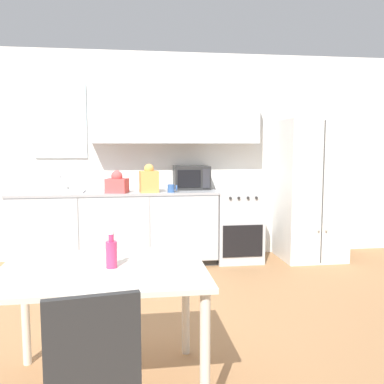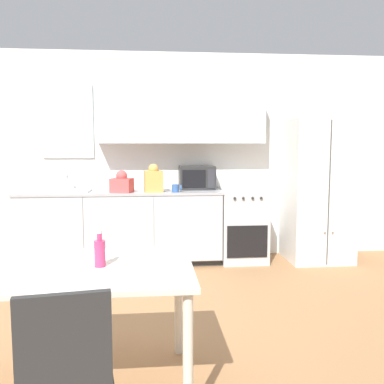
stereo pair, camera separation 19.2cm
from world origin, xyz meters
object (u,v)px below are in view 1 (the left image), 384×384
dining_table (103,284)px  dining_chair_near (93,382)px  oven_range (237,226)px  drink_bottle (111,253)px  refrigerator (311,190)px  microwave (192,178)px  coffee_mug (172,188)px

dining_table → dining_chair_near: 0.85m
oven_range → drink_bottle: (-1.48, -2.83, 0.41)m
dining_table → dining_chair_near: size_ratio=1.31×
oven_range → dining_chair_near: bearing=-112.6°
drink_bottle → oven_range: bearing=62.4°
oven_range → dining_table: oven_range is taller
refrigerator → oven_range: bearing=177.0°
drink_bottle → dining_chair_near: bearing=-93.2°
dining_chair_near → microwave: bearing=66.8°
oven_range → microwave: (-0.58, 0.12, 0.63)m
dining_chair_near → drink_bottle: (0.05, 0.84, 0.32)m
oven_range → coffee_mug: (-0.87, -0.21, 0.52)m
refrigerator → drink_bottle: 3.71m
microwave → dining_table: size_ratio=0.38×
coffee_mug → dining_table: (-0.66, -2.62, -0.30)m
dining_table → microwave: bearing=72.1°
dining_chair_near → drink_bottle: bearing=77.7°
dining_table → oven_range: bearing=61.6°
oven_range → drink_bottle: bearing=-117.6°
dining_chair_near → drink_bottle: drink_bottle is taller
microwave → drink_bottle: 3.10m
coffee_mug → drink_bottle: (-0.61, -2.63, -0.11)m
microwave → drink_bottle: (-0.90, -2.96, -0.22)m
refrigerator → coffee_mug: (-1.85, -0.16, 0.06)m
oven_range → coffee_mug: bearing=-166.6°
dining_table → dining_chair_near: dining_chair_near is taller
oven_range → dining_table: bearing=-118.4°
dining_chair_near → dining_table: bearing=81.4°
refrigerator → coffee_mug: refrigerator is taller
oven_range → dining_table: 3.23m
refrigerator → dining_chair_near: bearing=-124.7°
coffee_mug → drink_bottle: size_ratio=0.54×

